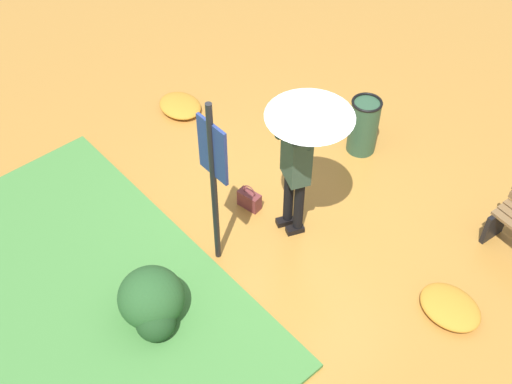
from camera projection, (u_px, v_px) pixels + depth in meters
ground_plane at (292, 225)px, 8.18m from camera, size 18.00×18.00×0.00m
grass_verge at (38, 326)px, 7.13m from camera, size 4.80×4.00×0.05m
person_with_umbrella at (304, 135)px, 7.02m from camera, size 0.96×0.96×2.04m
info_sign_post at (213, 168)px, 6.81m from camera, size 0.44×0.07×2.30m
handbag at (249, 200)px, 8.31m from camera, size 0.32×0.19×0.37m
trash_bin at (364, 126)px, 8.87m from camera, size 0.42×0.42×0.83m
shrub_cluster at (152, 302)px, 7.01m from camera, size 0.80×0.72×0.65m
leaf_pile_by_bench at (450, 307)px, 7.24m from camera, size 0.72×0.57×0.16m
leaf_pile_far_path at (180, 106)px, 9.72m from camera, size 0.70×0.56×0.16m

